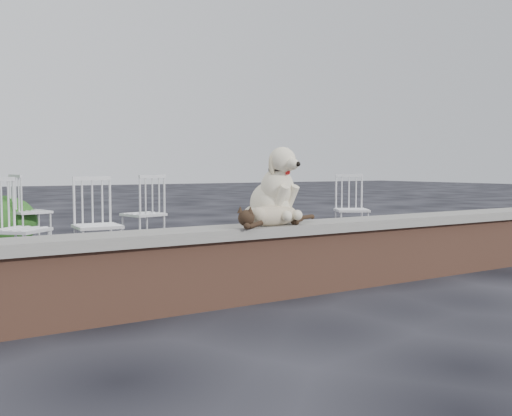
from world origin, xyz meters
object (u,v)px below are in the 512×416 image
dog (271,185)px  chair_a (20,228)px  chair_c (143,213)px  chair_e (31,211)px  chair_d (352,209)px  chair_b (97,224)px  cat (273,214)px

dog → chair_a: dog is taller
chair_c → chair_e: bearing=-61.0°
dog → chair_a: size_ratio=0.66×
chair_d → chair_e: bearing=-178.5°
chair_e → chair_b: size_ratio=1.00×
cat → chair_a: chair_a is taller
dog → chair_c: (0.05, 2.92, -0.42)m
dog → chair_e: (-1.04, 4.09, -0.42)m
cat → chair_a: (-1.50, 1.96, -0.20)m
dog → chair_d: size_ratio=0.66×
cat → chair_d: chair_d is taller
cat → dog: bearing=50.3°
cat → chair_e: bearing=91.2°
chair_c → chair_a: 1.97m
chair_a → chair_c: bearing=-9.6°
chair_d → chair_b: size_ratio=1.00×
chair_d → chair_b: bearing=-145.7°
chair_b → cat: bearing=-65.0°
dog → chair_d: bearing=26.2°
chair_b → dog: bearing=-61.2°
chair_e → chair_b: (0.18, -2.30, 0.00)m
dog → chair_a: 2.44m
chair_a → chair_b: bearing=-45.9°
dog → chair_c: dog is taller
chair_c → chair_b: bearing=36.9°
dog → cat: size_ratio=0.59×
dog → chair_b: size_ratio=0.66×
cat → chair_a: 2.47m
chair_e → chair_d: (3.76, -1.97, 0.00)m
chair_e → chair_c: (1.10, -1.16, 0.00)m
chair_e → chair_d: size_ratio=1.00×
chair_b → chair_c: bearing=54.2°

